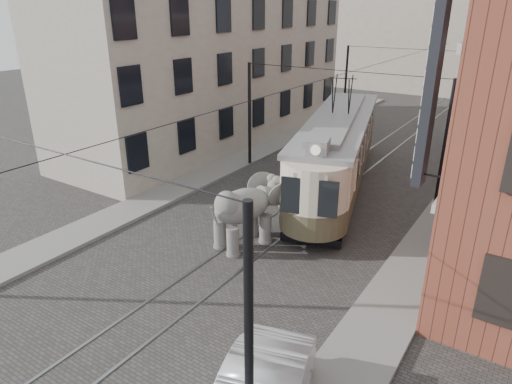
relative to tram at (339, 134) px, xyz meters
The scene contains 9 objects.
ground 6.44m from the tram, 90.85° to the right, with size 120.00×120.00×0.00m, color #3E3B39.
tram_rails 6.43m from the tram, 90.85° to the right, with size 1.54×80.00×0.02m, color slate, non-canonical shape.
sidewalk_right 8.72m from the tram, 44.34° to the right, with size 2.00×60.00×0.15m, color slate.
sidewalk_left 9.19m from the tram, 138.73° to the right, with size 2.00×60.00×0.15m, color slate.
stucco_building 12.06m from the tram, 159.16° to the left, with size 7.00×24.00×10.00m, color gray.
distant_block 34.47m from the tram, 90.14° to the left, with size 28.00×10.00×14.00m, color gray.
catenary 0.85m from the tram, 110.16° to the right, with size 11.00×30.20×6.00m, color black, non-canonical shape.
tram is the anchor object (origin of this frame).
elephant 8.24m from the tram, 92.85° to the right, with size 2.35×4.26×2.61m, color #5D5B56, non-canonical shape.
Camera 1 is at (9.03, -15.59, 8.91)m, focal length 32.04 mm.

